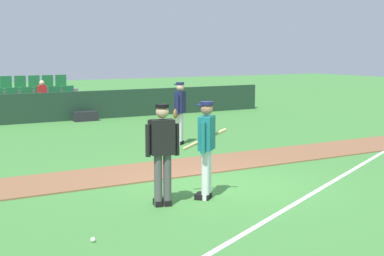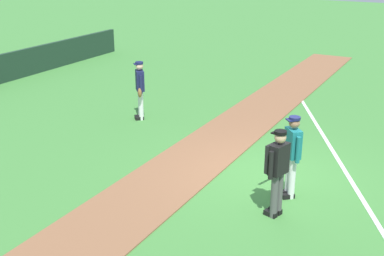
% 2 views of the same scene
% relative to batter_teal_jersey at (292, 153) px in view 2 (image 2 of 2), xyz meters
% --- Properties ---
extents(ground_plane, '(80.00, 80.00, 0.00)m').
position_rel_batter_teal_jersey_xyz_m(ground_plane, '(0.65, 0.66, -0.97)').
color(ground_plane, '#42843A').
extents(infield_dirt_path, '(28.00, 1.81, 0.03)m').
position_rel_batter_teal_jersey_xyz_m(infield_dirt_path, '(0.65, 2.64, -0.95)').
color(infield_dirt_path, brown).
rests_on(infield_dirt_path, ground).
extents(foul_line_chalk, '(10.75, 5.51, 0.01)m').
position_rel_batter_teal_jersey_xyz_m(foul_line_chalk, '(3.65, 0.16, -0.96)').
color(foul_line_chalk, white).
rests_on(foul_line_chalk, ground).
extents(batter_teal_jersey, '(0.71, 0.69, 1.76)m').
position_rel_batter_teal_jersey_xyz_m(batter_teal_jersey, '(0.00, 0.00, 0.00)').
color(batter_teal_jersey, white).
rests_on(batter_teal_jersey, ground).
extents(umpire_home_plate, '(0.57, 0.38, 1.76)m').
position_rel_batter_teal_jersey_xyz_m(umpire_home_plate, '(-0.90, -0.01, 0.03)').
color(umpire_home_plate, '#4C4C4C').
rests_on(umpire_home_plate, ground).
extents(runner_navy_jersey, '(0.58, 0.49, 1.76)m').
position_rel_batter_teal_jersey_xyz_m(runner_navy_jersey, '(2.65, 5.51, -0.01)').
color(runner_navy_jersey, white).
rests_on(runner_navy_jersey, ground).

